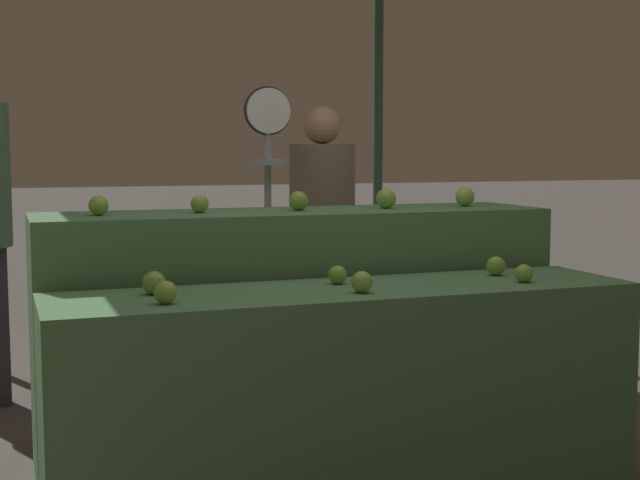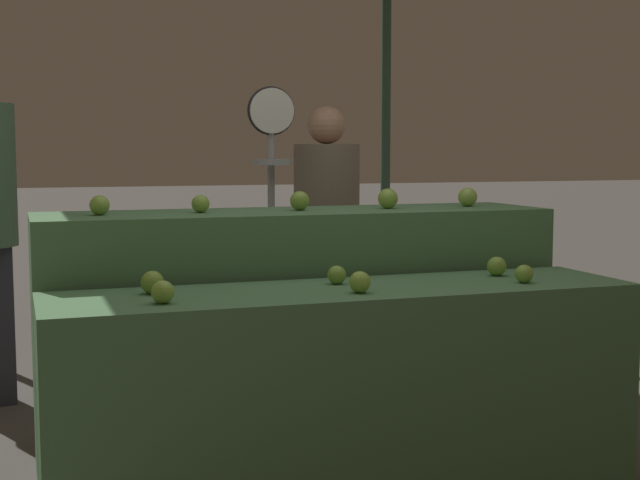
# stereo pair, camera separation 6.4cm
# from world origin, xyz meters

# --- Properties ---
(display_counter_front) EXTENTS (2.20, 0.55, 0.82)m
(display_counter_front) POSITION_xyz_m (0.00, 0.00, 0.41)
(display_counter_front) COLOR #4C7A4C
(display_counter_front) RESTS_ON ground_plane
(display_counter_back) EXTENTS (2.20, 0.55, 1.07)m
(display_counter_back) POSITION_xyz_m (0.00, 0.60, 0.54)
(display_counter_back) COLOR #4C7A4C
(display_counter_back) RESTS_ON ground_plane
(apple_front_0) EXTENTS (0.08, 0.08, 0.08)m
(apple_front_0) POSITION_xyz_m (-0.69, -0.11, 0.86)
(apple_front_0) COLOR #84AD3D
(apple_front_0) RESTS_ON display_counter_front
(apple_front_1) EXTENTS (0.08, 0.08, 0.08)m
(apple_front_1) POSITION_xyz_m (0.01, -0.12, 0.86)
(apple_front_1) COLOR #84AD3D
(apple_front_1) RESTS_ON display_counter_front
(apple_front_2) EXTENTS (0.07, 0.07, 0.07)m
(apple_front_2) POSITION_xyz_m (0.69, -0.10, 0.86)
(apple_front_2) COLOR #7AA338
(apple_front_2) RESTS_ON display_counter_front
(apple_front_3) EXTENTS (0.08, 0.08, 0.08)m
(apple_front_3) POSITION_xyz_m (-0.70, 0.10, 0.86)
(apple_front_3) COLOR #7AA338
(apple_front_3) RESTS_ON display_counter_front
(apple_front_4) EXTENTS (0.07, 0.07, 0.07)m
(apple_front_4) POSITION_xyz_m (0.00, 0.11, 0.86)
(apple_front_4) COLOR #7AA338
(apple_front_4) RESTS_ON display_counter_front
(apple_front_5) EXTENTS (0.08, 0.08, 0.08)m
(apple_front_5) POSITION_xyz_m (0.69, 0.10, 0.86)
(apple_front_5) COLOR #7AA338
(apple_front_5) RESTS_ON display_counter_front
(apple_back_0) EXTENTS (0.08, 0.08, 0.08)m
(apple_back_0) POSITION_xyz_m (-0.83, 0.59, 1.11)
(apple_back_0) COLOR #84AD3D
(apple_back_0) RESTS_ON display_counter_back
(apple_back_1) EXTENTS (0.07, 0.07, 0.07)m
(apple_back_1) POSITION_xyz_m (-0.42, 0.59, 1.11)
(apple_back_1) COLOR #84AD3D
(apple_back_1) RESTS_ON display_counter_back
(apple_back_2) EXTENTS (0.08, 0.08, 0.08)m
(apple_back_2) POSITION_xyz_m (0.01, 0.60, 1.11)
(apple_back_2) COLOR #7AA338
(apple_back_2) RESTS_ON display_counter_back
(apple_back_3) EXTENTS (0.09, 0.09, 0.09)m
(apple_back_3) POSITION_xyz_m (0.42, 0.59, 1.12)
(apple_back_3) COLOR #84AD3D
(apple_back_3) RESTS_ON display_counter_back
(apple_back_4) EXTENTS (0.09, 0.09, 0.09)m
(apple_back_4) POSITION_xyz_m (0.83, 0.61, 1.11)
(apple_back_4) COLOR #8EB247
(apple_back_4) RESTS_ON display_counter_back
(produce_scale) EXTENTS (0.24, 0.20, 1.64)m
(produce_scale) POSITION_xyz_m (0.07, 1.25, 1.17)
(produce_scale) COLOR #99999E
(produce_scale) RESTS_ON ground_plane
(person_vendor_at_scale) EXTENTS (0.42, 0.42, 1.57)m
(person_vendor_at_scale) POSITION_xyz_m (0.46, 1.54, 0.90)
(person_vendor_at_scale) COLOR #2D2D38
(person_vendor_at_scale) RESTS_ON ground_plane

